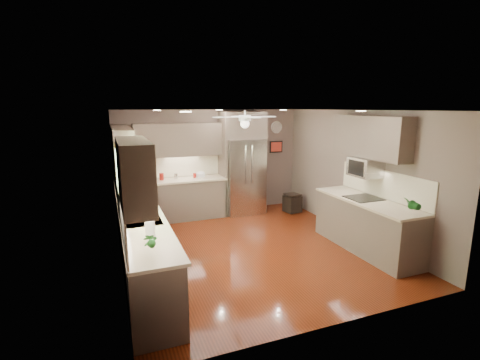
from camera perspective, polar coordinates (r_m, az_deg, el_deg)
floor at (r=6.54m, az=1.74°, el=-11.09°), size 5.00×5.00×0.00m
ceiling at (r=6.03m, az=1.89°, el=11.37°), size 5.00×5.00×0.00m
wall_back at (r=8.49m, az=-4.77°, el=2.99°), size 4.50×0.00×4.50m
wall_front at (r=4.07m, az=15.77°, el=-7.24°), size 4.50×0.00×4.50m
wall_left at (r=5.70m, az=-19.52°, el=-2.02°), size 0.00×5.00×5.00m
wall_right at (r=7.33m, az=18.25°, el=1.02°), size 0.00×5.00×5.00m
canister_a at (r=8.02m, az=-12.75°, el=0.54°), size 0.11×0.11×0.16m
canister_b at (r=8.06m, az=-10.47°, el=0.63°), size 0.10×0.10×0.13m
canister_d at (r=8.12m, az=-7.45°, el=0.74°), size 0.09×0.09×0.11m
soap_bottle at (r=5.57m, az=-17.48°, el=-4.49°), size 0.09×0.09×0.19m
potted_plant_left at (r=4.05m, az=-14.37°, el=-9.64°), size 0.17×0.12×0.30m
potted_plant_right at (r=5.90m, az=26.33°, el=-3.57°), size 0.19×0.16×0.33m
bowl at (r=8.17m, az=-6.46°, el=0.60°), size 0.23×0.23×0.06m
left_run at (r=6.08m, az=-16.25°, el=-8.52°), size 0.65×4.70×1.45m
back_run at (r=8.19m, az=-8.97°, el=-2.92°), size 1.85×0.65×1.45m
uppers at (r=6.50m, az=-6.67°, el=5.78°), size 4.50×4.70×0.95m
window at (r=5.15m, az=-19.22°, el=-0.01°), size 0.05×1.12×0.92m
sink at (r=5.33m, az=-15.64°, el=-6.56°), size 0.50×0.70×0.32m
refrigerator at (r=8.40m, az=0.48°, el=2.51°), size 1.06×0.75×2.45m
right_run at (r=6.72m, az=20.01°, el=-6.79°), size 0.70×2.20×1.45m
microwave at (r=6.73m, az=19.84°, el=2.00°), size 0.43×0.55×0.34m
ceiling_fan at (r=6.31m, az=0.80°, el=9.87°), size 1.18×1.18×0.32m
recessed_lights at (r=6.39m, az=0.13°, el=11.34°), size 2.84×3.14×0.01m
wall_clock at (r=9.04m, az=6.00°, el=8.60°), size 0.30×0.03×0.30m
framed_print at (r=9.07m, az=5.94°, el=5.45°), size 0.36×0.03×0.30m
stool at (r=8.66m, az=8.58°, el=-3.78°), size 0.40×0.40×0.45m
paper_towel at (r=4.37m, az=-14.53°, el=-8.20°), size 0.12×0.12×0.30m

